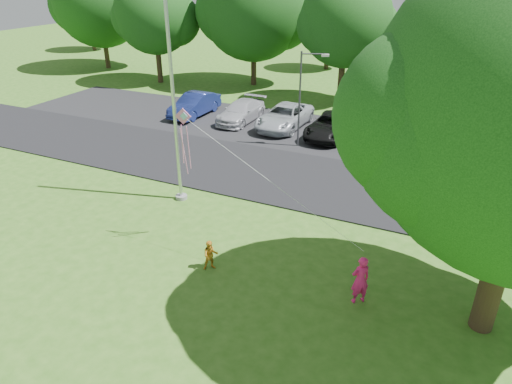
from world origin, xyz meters
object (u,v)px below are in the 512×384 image
at_px(street_lamp, 304,91).
at_px(trash_can, 381,166).
at_px(flagpole, 174,103).
at_px(woman, 360,280).
at_px(kite, 189,133).
at_px(child_yellow, 211,255).

height_order(street_lamp, trash_can, street_lamp).
height_order(flagpole, trash_can, flagpole).
height_order(woman, kite, kite).
xyz_separation_m(flagpole, child_yellow, (3.68, -3.84, -3.64)).
bearing_deg(street_lamp, trash_can, -42.15).
relative_size(woman, kite, 0.24).
height_order(street_lamp, kite, street_lamp).
distance_m(flagpole, kite, 3.52).
bearing_deg(kite, trash_can, 46.68).
height_order(woman, child_yellow, woman).
height_order(trash_can, kite, kite).
bearing_deg(flagpole, street_lamp, 72.64).
relative_size(street_lamp, kite, 0.78).
xyz_separation_m(trash_can, child_yellow, (-3.49, -10.05, 0.10)).
bearing_deg(street_lamp, kite, -111.30).
height_order(street_lamp, woman, street_lamp).
relative_size(child_yellow, kite, 0.16).
height_order(trash_can, child_yellow, child_yellow).
height_order(flagpole, child_yellow, flagpole).
bearing_deg(trash_can, flagpole, -139.11).
xyz_separation_m(trash_can, kite, (-4.83, -8.83, 3.68)).
bearing_deg(street_lamp, flagpole, -127.73).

